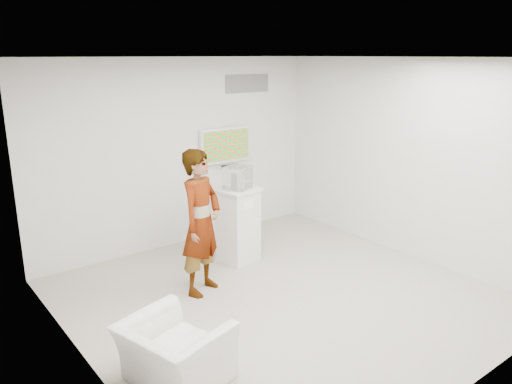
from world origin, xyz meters
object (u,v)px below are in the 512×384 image
tv (226,145)px  floor_uplight (252,228)px  person (201,222)px  armchair (175,352)px  pedestal (238,225)px

tv → floor_uplight: size_ratio=3.22×
person → armchair: (-1.22, -1.46, -0.65)m
tv → person: 2.38m
pedestal → floor_uplight: pedestal is taller
armchair → person: bearing=-54.3°
tv → floor_uplight: (0.19, -0.49, -1.39)m
tv → armchair: size_ratio=1.06×
tv → armchair: 4.39m
armchair → floor_uplight: (2.97, 2.67, -0.15)m
floor_uplight → pedestal: bearing=-139.3°
person → floor_uplight: bearing=8.5°
person → pedestal: person is taller
person → armchair: bearing=-156.1°
tv → pedestal: 1.63m
tv → armchair: tv is taller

